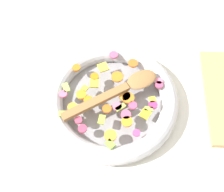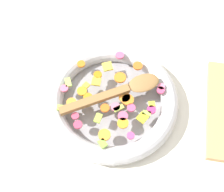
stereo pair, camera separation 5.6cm
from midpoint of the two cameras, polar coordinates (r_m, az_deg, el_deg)
name	(u,v)px [view 1 (the left image)]	position (r m, az deg, el deg)	size (l,w,h in m)	color
ground_plane	(112,104)	(0.90, -1.76, -1.64)	(4.00, 4.00, 0.00)	silver
skillet	(112,101)	(0.88, -1.80, -0.98)	(0.38, 0.38, 0.05)	gray
chopped_vegetables	(111,98)	(0.85, -1.99, -0.55)	(0.31, 0.30, 0.01)	orange
wooden_spoon	(121,89)	(0.85, -0.25, 1.10)	(0.18, 0.27, 0.01)	olive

